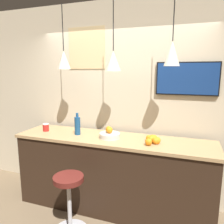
{
  "coord_description": "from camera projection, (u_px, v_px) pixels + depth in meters",
  "views": [
    {
      "loc": [
        0.94,
        -2.06,
        1.91
      ],
      "look_at": [
        0.0,
        0.58,
        1.39
      ],
      "focal_mm": 35.0,
      "sensor_mm": 36.0,
      "label": 1
    }
  ],
  "objects": [
    {
      "name": "wall_poster",
      "position": [
        86.0,
        48.0,
        3.25
      ],
      "size": [
        0.59,
        0.01,
        0.61
      ],
      "color": "#DBBC84"
    },
    {
      "name": "service_counter",
      "position": [
        112.0,
        173.0,
        3.02
      ],
      "size": [
        2.67,
        0.66,
        1.04
      ],
      "color": "black",
      "rests_on": "ground_plane"
    },
    {
      "name": "spread_jar",
      "position": [
        46.0,
        127.0,
        3.23
      ],
      "size": [
        0.09,
        0.09,
        0.11
      ],
      "color": "red",
      "rests_on": "service_counter"
    },
    {
      "name": "bar_stool",
      "position": [
        69.0,
        197.0,
        2.55
      ],
      "size": [
        0.43,
        0.43,
        0.73
      ],
      "color": "#B7B7BC",
      "rests_on": "ground_plane"
    },
    {
      "name": "mounted_tv",
      "position": [
        187.0,
        79.0,
        2.84
      ],
      "size": [
        0.79,
        0.04,
        0.43
      ],
      "color": "black"
    },
    {
      "name": "pendant_lamp_middle",
      "position": [
        113.0,
        61.0,
        2.78
      ],
      "size": [
        0.2,
        0.2,
        0.89
      ],
      "color": "black"
    },
    {
      "name": "pendant_lamp_left",
      "position": [
        64.0,
        60.0,
        3.01
      ],
      "size": [
        0.18,
        0.18,
        0.86
      ],
      "color": "black"
    },
    {
      "name": "back_wall",
      "position": [
        122.0,
        103.0,
        3.25
      ],
      "size": [
        8.0,
        0.06,
        2.9
      ],
      "color": "beige",
      "rests_on": "ground_plane"
    },
    {
      "name": "orange_pile",
      "position": [
        153.0,
        140.0,
        2.71
      ],
      "size": [
        0.2,
        0.28,
        0.09
      ],
      "color": "orange",
      "rests_on": "service_counter"
    },
    {
      "name": "juice_bottle",
      "position": [
        77.0,
        125.0,
        3.05
      ],
      "size": [
        0.08,
        0.08,
        0.31
      ],
      "color": "navy",
      "rests_on": "service_counter"
    },
    {
      "name": "pendant_lamp_right",
      "position": [
        172.0,
        54.0,
        2.53
      ],
      "size": [
        0.19,
        0.19,
        0.83
      ],
      "color": "black"
    },
    {
      "name": "fruit_bowl",
      "position": [
        110.0,
        134.0,
        2.91
      ],
      "size": [
        0.27,
        0.27,
        0.15
      ],
      "color": "beige",
      "rests_on": "service_counter"
    }
  ]
}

